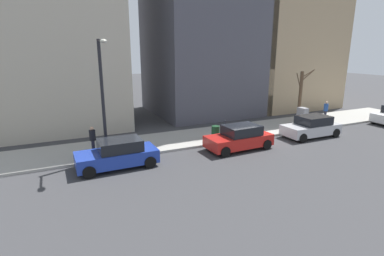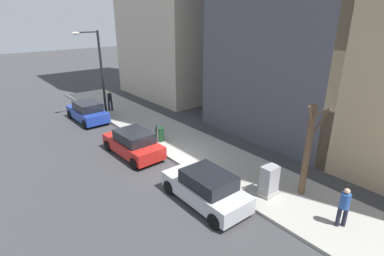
{
  "view_description": "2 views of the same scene",
  "coord_description": "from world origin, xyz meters",
  "px_view_note": "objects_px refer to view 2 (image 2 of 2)",
  "views": [
    {
      "loc": [
        -16.33,
        12.09,
        6.13
      ],
      "look_at": [
        -0.33,
        4.65,
        1.47
      ],
      "focal_mm": 28.0,
      "sensor_mm": 36.0,
      "label": 1
    },
    {
      "loc": [
        -8.67,
        -12.74,
        7.84
      ],
      "look_at": [
        1.55,
        -0.19,
        1.61
      ],
      "focal_mm": 28.0,
      "sensor_mm": 36.0,
      "label": 2
    }
  ],
  "objects_px": {
    "parking_meter": "(157,132)",
    "streetlamp": "(98,67)",
    "bare_tree": "(308,149)",
    "trash_bin": "(160,134)",
    "parked_car_blue": "(88,112)",
    "parked_car_red": "(133,143)",
    "utility_box": "(269,181)",
    "pedestrian_near_meter": "(344,205)",
    "pedestrian_midblock": "(110,100)",
    "parked_car_silver": "(206,188)"
  },
  "relations": [
    {
      "from": "parking_meter",
      "to": "streetlamp",
      "type": "distance_m",
      "value": 8.41
    },
    {
      "from": "streetlamp",
      "to": "bare_tree",
      "type": "distance_m",
      "value": 16.73
    },
    {
      "from": "streetlamp",
      "to": "trash_bin",
      "type": "bearing_deg",
      "value": -85.21
    },
    {
      "from": "trash_bin",
      "to": "parked_car_blue",
      "type": "bearing_deg",
      "value": 105.53
    },
    {
      "from": "parked_car_blue",
      "to": "parked_car_red",
      "type": "bearing_deg",
      "value": -92.32
    },
    {
      "from": "parking_meter",
      "to": "utility_box",
      "type": "distance_m",
      "value": 7.81
    },
    {
      "from": "pedestrian_near_meter",
      "to": "pedestrian_midblock",
      "type": "xyz_separation_m",
      "value": [
        -0.49,
        19.34,
        0.0
      ]
    },
    {
      "from": "trash_bin",
      "to": "pedestrian_midblock",
      "type": "height_order",
      "value": "pedestrian_midblock"
    },
    {
      "from": "parked_car_red",
      "to": "parked_car_silver",
      "type": "bearing_deg",
      "value": -90.62
    },
    {
      "from": "trash_bin",
      "to": "streetlamp",
      "type": "bearing_deg",
      "value": 94.79
    },
    {
      "from": "streetlamp",
      "to": "parked_car_red",
      "type": "bearing_deg",
      "value": -101.06
    },
    {
      "from": "trash_bin",
      "to": "pedestrian_near_meter",
      "type": "relative_size",
      "value": 0.54
    },
    {
      "from": "parking_meter",
      "to": "utility_box",
      "type": "bearing_deg",
      "value": -83.75
    },
    {
      "from": "parked_car_silver",
      "to": "trash_bin",
      "type": "height_order",
      "value": "parked_car_silver"
    },
    {
      "from": "parked_car_red",
      "to": "parked_car_blue",
      "type": "relative_size",
      "value": 1.01
    },
    {
      "from": "parked_car_silver",
      "to": "pedestrian_midblock",
      "type": "relative_size",
      "value": 2.54
    },
    {
      "from": "parked_car_silver",
      "to": "parking_meter",
      "type": "distance_m",
      "value": 6.47
    },
    {
      "from": "parked_car_blue",
      "to": "pedestrian_midblock",
      "type": "bearing_deg",
      "value": 21.88
    },
    {
      "from": "streetlamp",
      "to": "trash_bin",
      "type": "distance_m",
      "value": 8.14
    },
    {
      "from": "pedestrian_midblock",
      "to": "streetlamp",
      "type": "bearing_deg",
      "value": -132.13
    },
    {
      "from": "parked_car_red",
      "to": "parking_meter",
      "type": "xyz_separation_m",
      "value": [
        1.71,
        0.04,
        0.24
      ]
    },
    {
      "from": "parked_car_silver",
      "to": "pedestrian_near_meter",
      "type": "distance_m",
      "value": 5.42
    },
    {
      "from": "pedestrian_near_meter",
      "to": "parking_meter",
      "type": "bearing_deg",
      "value": -42.95
    },
    {
      "from": "parked_car_red",
      "to": "utility_box",
      "type": "distance_m",
      "value": 8.14
    },
    {
      "from": "parked_car_blue",
      "to": "streetlamp",
      "type": "distance_m",
      "value": 3.56
    },
    {
      "from": "parked_car_silver",
      "to": "bare_tree",
      "type": "xyz_separation_m",
      "value": [
        3.72,
        -2.39,
        1.63
      ]
    },
    {
      "from": "parked_car_red",
      "to": "streetlamp",
      "type": "distance_m",
      "value": 8.67
    },
    {
      "from": "parked_car_blue",
      "to": "streetlamp",
      "type": "relative_size",
      "value": 0.65
    },
    {
      "from": "parking_meter",
      "to": "parked_car_red",
      "type": "bearing_deg",
      "value": -178.72
    },
    {
      "from": "parked_car_blue",
      "to": "trash_bin",
      "type": "distance_m",
      "value": 7.31
    },
    {
      "from": "parked_car_silver",
      "to": "parked_car_red",
      "type": "distance_m",
      "value": 6.23
    },
    {
      "from": "streetlamp",
      "to": "pedestrian_midblock",
      "type": "height_order",
      "value": "streetlamp"
    },
    {
      "from": "parked_car_red",
      "to": "parking_meter",
      "type": "distance_m",
      "value": 1.73
    },
    {
      "from": "parked_car_blue",
      "to": "pedestrian_near_meter",
      "type": "distance_m",
      "value": 18.59
    },
    {
      "from": "streetlamp",
      "to": "trash_bin",
      "type": "height_order",
      "value": "streetlamp"
    },
    {
      "from": "parked_car_silver",
      "to": "pedestrian_midblock",
      "type": "xyz_separation_m",
      "value": [
        2.38,
        14.75,
        0.35
      ]
    },
    {
      "from": "pedestrian_near_meter",
      "to": "pedestrian_midblock",
      "type": "height_order",
      "value": "same"
    },
    {
      "from": "parked_car_blue",
      "to": "trash_bin",
      "type": "relative_size",
      "value": 4.69
    },
    {
      "from": "utility_box",
      "to": "trash_bin",
      "type": "height_order",
      "value": "utility_box"
    },
    {
      "from": "trash_bin",
      "to": "pedestrian_midblock",
      "type": "distance_m",
      "value": 8.03
    },
    {
      "from": "parked_car_silver",
      "to": "utility_box",
      "type": "xyz_separation_m",
      "value": [
        2.43,
        -1.5,
        0.11
      ]
    },
    {
      "from": "parked_car_red",
      "to": "pedestrian_near_meter",
      "type": "distance_m",
      "value": 11.23
    },
    {
      "from": "parking_meter",
      "to": "pedestrian_midblock",
      "type": "height_order",
      "value": "pedestrian_midblock"
    },
    {
      "from": "pedestrian_near_meter",
      "to": "trash_bin",
      "type": "bearing_deg",
      "value": -45.48
    },
    {
      "from": "parking_meter",
      "to": "pedestrian_near_meter",
      "type": "relative_size",
      "value": 0.81
    },
    {
      "from": "parked_car_red",
      "to": "parked_car_blue",
      "type": "distance_m",
      "value": 7.56
    },
    {
      "from": "parked_car_blue",
      "to": "parking_meter",
      "type": "height_order",
      "value": "parked_car_blue"
    },
    {
      "from": "trash_bin",
      "to": "parked_car_silver",
      "type": "bearing_deg",
      "value": -106.73
    },
    {
      "from": "parked_car_red",
      "to": "pedestrian_near_meter",
      "type": "bearing_deg",
      "value": -76.33
    },
    {
      "from": "parking_meter",
      "to": "bare_tree",
      "type": "xyz_separation_m",
      "value": [
        2.15,
        -8.65,
        1.39
      ]
    }
  ]
}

